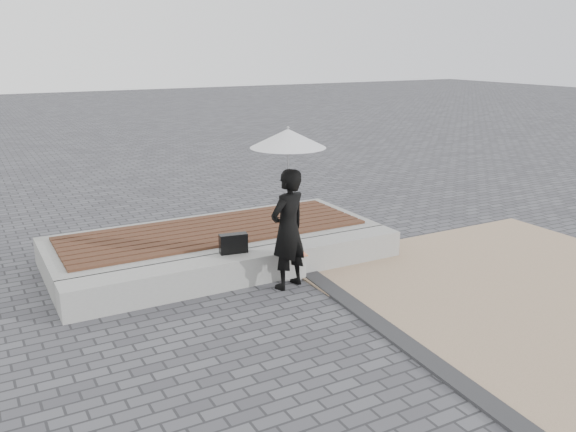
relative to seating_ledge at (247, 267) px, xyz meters
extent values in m
plane|color=#4E4E53|center=(0.00, -1.60, -0.20)|extent=(80.00, 80.00, 0.00)
cube|color=tan|center=(3.20, -2.10, -0.19)|extent=(5.00, 5.00, 0.02)
cube|color=#2D2E30|center=(0.75, -2.10, -0.18)|extent=(0.61, 5.20, 0.04)
cube|color=#A6A5A0|center=(0.00, 0.00, 0.00)|extent=(5.00, 0.45, 0.40)
cube|color=#9D9D98|center=(0.00, 1.20, 0.00)|extent=(5.00, 2.00, 0.40)
imported|color=black|center=(0.40, -0.45, 0.62)|extent=(0.69, 0.57, 1.64)
cylinder|color=#A4A4A8|center=(0.40, -0.45, 1.22)|extent=(0.02, 0.02, 0.98)
cone|color=silver|center=(0.40, -0.45, 1.83)|extent=(0.98, 0.98, 0.24)
sphere|color=#A4A4A8|center=(0.40, -0.45, 1.97)|extent=(0.03, 0.03, 0.03)
cube|color=black|center=(-0.15, 0.13, 0.34)|extent=(0.40, 0.20, 0.27)
cube|color=silver|center=(0.59, -0.23, -0.02)|extent=(0.37, 0.21, 0.37)
cube|color=#ED2F47|center=(0.59, -0.28, 0.17)|extent=(0.36, 0.29, 0.01)
camera|label=1|loc=(-3.32, -7.19, 2.97)|focal=37.77mm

